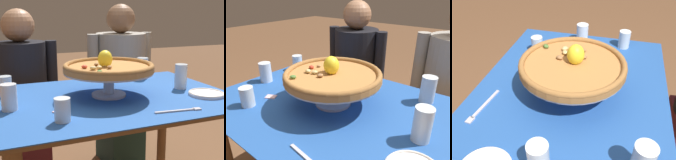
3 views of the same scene
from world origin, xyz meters
The scene contains 10 objects.
dining_table centered at (0.00, 0.00, 0.64)m, with size 1.16×0.83×0.77m.
pizza_stand centered at (-0.02, 0.01, 0.86)m, with size 0.43×0.43×0.12m.
pizza centered at (-0.02, 0.01, 0.91)m, with size 0.44×0.44×0.10m.
water_glass_back_left centered at (-0.48, 0.20, 0.81)m, with size 0.06×0.06×0.10m.
water_glass_side_left centered at (-0.48, -0.04, 0.82)m, with size 0.07×0.07×0.11m.
water_glass_side_right centered at (0.39, 0.00, 0.82)m, with size 0.07×0.07×0.13m.
water_glass_front_left centered at (-0.31, -0.25, 0.81)m, with size 0.06×0.06×0.09m.
water_glass_back_right centered at (0.32, 0.30, 0.82)m, with size 0.07×0.07×0.13m.
sugar_packet centered at (-0.30, -0.14, 0.77)m, with size 0.05×0.04×0.01m, color beige.
diner_left centered at (-0.36, 0.70, 0.57)m, with size 0.49×0.36×1.19m.
Camera 2 is at (0.54, -0.66, 1.26)m, focal length 33.97 mm.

